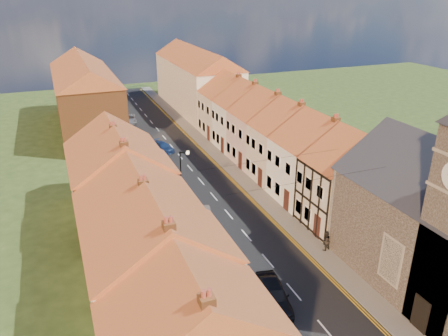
# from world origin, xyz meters

# --- Properties ---
(road) EXTENTS (7.00, 90.00, 0.02)m
(road) POSITION_xyz_m (0.00, 30.00, 0.01)
(road) COLOR black
(road) RESTS_ON ground
(pavement_left) EXTENTS (1.80, 90.00, 0.12)m
(pavement_left) POSITION_xyz_m (-4.40, 30.00, 0.06)
(pavement_left) COLOR slate
(pavement_left) RESTS_ON ground
(pavement_right) EXTENTS (1.80, 90.00, 0.12)m
(pavement_right) POSITION_xyz_m (4.40, 30.00, 0.06)
(pavement_right) COLOR slate
(pavement_right) RESTS_ON ground
(church) EXTENTS (11.25, 14.25, 15.20)m
(church) POSITION_xyz_m (9.36, 3.32, 5.88)
(church) COLOR #342A25
(church) RESTS_ON ground
(cottage_r_tudor) EXTENTS (8.30, 5.20, 9.00)m
(cottage_r_tudor) POSITION_xyz_m (9.27, 12.70, 4.47)
(cottage_r_tudor) COLOR #B4A898
(cottage_r_tudor) RESTS_ON ground
(cottage_r_white_near) EXTENTS (8.30, 6.00, 9.00)m
(cottage_r_white_near) POSITION_xyz_m (9.30, 18.10, 4.47)
(cottage_r_white_near) COLOR silver
(cottage_r_white_near) RESTS_ON ground
(cottage_r_cream_mid) EXTENTS (8.30, 5.20, 9.00)m
(cottage_r_cream_mid) POSITION_xyz_m (9.30, 23.50, 4.48)
(cottage_r_cream_mid) COLOR #B4A898
(cottage_r_cream_mid) RESTS_ON ground
(cottage_r_pink) EXTENTS (8.30, 6.00, 9.00)m
(cottage_r_pink) POSITION_xyz_m (9.30, 28.90, 4.47)
(cottage_r_pink) COLOR #C2A199
(cottage_r_pink) RESTS_ON ground
(cottage_r_white_far) EXTENTS (8.30, 5.20, 9.00)m
(cottage_r_white_far) POSITION_xyz_m (9.30, 34.30, 4.48)
(cottage_r_white_far) COLOR silver
(cottage_r_white_far) RESTS_ON ground
(cottage_r_cream_far) EXTENTS (8.30, 6.00, 9.00)m
(cottage_r_cream_far) POSITION_xyz_m (9.30, 39.70, 4.47)
(cottage_r_cream_far) COLOR #B4A898
(cottage_r_cream_far) RESTS_ON ground
(cottage_l_cream) EXTENTS (8.30, 6.30, 9.10)m
(cottage_l_cream) POSITION_xyz_m (-9.30, 5.55, 4.52)
(cottage_l_cream) COLOR silver
(cottage_l_cream) RESTS_ON ground
(cottage_l_white) EXTENTS (8.30, 6.90, 8.80)m
(cottage_l_white) POSITION_xyz_m (-9.30, 11.95, 4.37)
(cottage_l_white) COLOR #C2A199
(cottage_l_white) RESTS_ON ground
(cottage_l_brick_mid) EXTENTS (8.30, 5.70, 9.10)m
(cottage_l_brick_mid) POSITION_xyz_m (-9.30, 18.05, 4.53)
(cottage_l_brick_mid) COLOR brown
(cottage_l_brick_mid) RESTS_ON ground
(cottage_l_pink) EXTENTS (8.30, 6.30, 8.80)m
(cottage_l_pink) POSITION_xyz_m (-9.30, 23.85, 4.37)
(cottage_l_pink) COLOR #C2A199
(cottage_l_pink) RESTS_ON ground
(block_right_far) EXTENTS (8.30, 24.20, 10.50)m
(block_right_far) POSITION_xyz_m (9.30, 55.00, 5.29)
(block_right_far) COLOR #B4A898
(block_right_far) RESTS_ON ground
(block_left_far) EXTENTS (8.30, 24.20, 10.50)m
(block_left_far) POSITION_xyz_m (-9.30, 50.00, 5.29)
(block_left_far) COLOR brown
(block_left_far) RESTS_ON ground
(lamppost) EXTENTS (0.88, 0.15, 6.00)m
(lamppost) POSITION_xyz_m (-3.81, 20.00, 3.54)
(lamppost) COLOR black
(lamppost) RESTS_ON pavement_left
(car_near) EXTENTS (2.72, 4.85, 1.56)m
(car_near) POSITION_xyz_m (-1.94, 5.45, 0.78)
(car_near) COLOR black
(car_near) RESTS_ON ground
(car_mid) EXTENTS (2.87, 5.06, 1.58)m
(car_mid) POSITION_xyz_m (-3.20, 16.42, 0.79)
(car_mid) COLOR #B1B3B9
(car_mid) RESTS_ON ground
(car_far) EXTENTS (2.72, 4.18, 1.13)m
(car_far) POSITION_xyz_m (-1.50, 36.87, 0.56)
(car_far) COLOR navy
(car_far) RESTS_ON ground
(car_distant) EXTENTS (2.37, 4.31, 1.14)m
(car_distant) POSITION_xyz_m (-3.12, 51.06, 0.57)
(car_distant) COLOR #96989D
(car_distant) RESTS_ON ground
(pedestrian_right) EXTENTS (0.91, 0.78, 1.65)m
(pedestrian_right) POSITION_xyz_m (4.88, 9.54, 0.94)
(pedestrian_right) COLOR black
(pedestrian_right) RESTS_ON pavement_right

